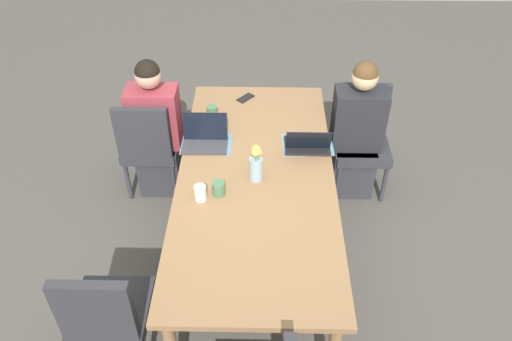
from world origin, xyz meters
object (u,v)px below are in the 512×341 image
person_far_left_near (356,137)px  laptop_far_left_near (308,144)px  chair_near_left_mid (148,143)px  chair_near_left_far (106,312)px  coffee_mug_near_left (200,193)px  chair_far_left_near (361,134)px  person_near_left_mid (157,135)px  flower_vase (256,162)px  coffee_mug_near_right (219,188)px  phone_black (246,98)px  dining_table (256,184)px  coffee_mug_centre_left (212,111)px  laptop_near_left_mid (205,139)px

person_far_left_near → laptop_far_left_near: (0.47, -0.43, 0.28)m
chair_near_left_mid → chair_near_left_far: same height
coffee_mug_near_left → chair_near_left_mid: bearing=-149.8°
chair_far_left_near → person_near_left_mid: 1.68m
chair_near_left_mid → flower_vase: 1.20m
coffee_mug_near_left → coffee_mug_near_right: size_ratio=1.12×
person_near_left_mid → person_far_left_near: bearing=90.3°
phone_black → chair_far_left_near: bearing=-56.1°
laptop_far_left_near → coffee_mug_near_left: laptop_far_left_near is taller
chair_near_left_far → dining_table: bearing=137.2°
person_near_left_mid → coffee_mug_near_left: person_near_left_mid is taller
coffee_mug_near_right → coffee_mug_centre_left: coffee_mug_near_right is taller
phone_black → coffee_mug_centre_left: bearing=176.9°
dining_table → coffee_mug_near_left: size_ratio=21.88×
chair_far_left_near → person_near_left_mid: bearing=-87.2°
dining_table → laptop_far_left_near: size_ratio=7.17×
coffee_mug_near_left → phone_black: (-1.20, 0.24, -0.05)m
chair_far_left_near → coffee_mug_near_right: chair_far_left_near is taller
chair_near_left_mid → chair_near_left_far: bearing=1.9°
chair_far_left_near → person_far_left_near: (0.07, -0.06, 0.03)m
coffee_mug_near_right → chair_far_left_near: bearing=133.5°
laptop_near_left_mid → coffee_mug_centre_left: 0.36m
coffee_mug_near_right → coffee_mug_centre_left: bearing=-172.5°
laptop_far_left_near → coffee_mug_near_right: 0.76m
coffee_mug_near_left → person_near_left_mid: bearing=-154.5°
person_near_left_mid → chair_near_left_far: person_near_left_mid is taller
coffee_mug_near_left → laptop_near_left_mid: bearing=-177.4°
person_near_left_mid → chair_near_left_far: size_ratio=1.33×
coffee_mug_near_right → dining_table: bearing=127.1°
chair_far_left_near → phone_black: 1.00m
chair_near_left_far → coffee_mug_centre_left: size_ratio=10.32×
chair_far_left_near → chair_near_left_far: same height
phone_black → laptop_far_left_near: bearing=-104.5°
coffee_mug_near_left → coffee_mug_near_right: bearing=114.7°
chair_near_left_mid → laptop_far_left_near: bearing=72.5°
person_near_left_mid → laptop_far_left_near: size_ratio=3.73×
chair_near_left_mid → coffee_mug_centre_left: 0.61m
flower_vase → laptop_near_left_mid: 0.53m
chair_far_left_near → laptop_far_left_near: 0.80m
person_far_left_near → flower_vase: 1.19m
person_far_left_near → person_near_left_mid: same height
dining_table → coffee_mug_near_right: bearing=-52.9°
laptop_near_left_mid → coffee_mug_centre_left: laptop_near_left_mid is taller
person_near_left_mid → laptop_far_left_near: 1.30m
person_near_left_mid → coffee_mug_near_left: bearing=25.5°
coffee_mug_centre_left → person_far_left_near: bearing=93.5°
coffee_mug_near_right → phone_black: 1.15m
dining_table → coffee_mug_centre_left: size_ratio=26.30×
person_far_left_near → laptop_far_left_near: size_ratio=3.73×
flower_vase → coffee_mug_near_right: bearing=-56.4°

